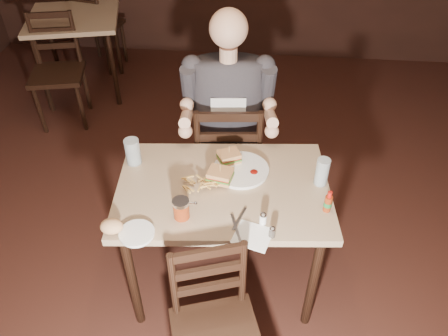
# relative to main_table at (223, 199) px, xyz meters

# --- Properties ---
(room_shell) EXTENTS (7.00, 7.00, 7.00)m
(room_shell) POSITION_rel_main_table_xyz_m (0.07, -0.34, 0.72)
(room_shell) COLOR black
(room_shell) RESTS_ON ground
(main_table) EXTENTS (1.14, 0.82, 0.77)m
(main_table) POSITION_rel_main_table_xyz_m (0.00, 0.00, 0.00)
(main_table) COLOR tan
(main_table) RESTS_ON ground
(bg_table) EXTENTS (0.97, 0.97, 0.77)m
(bg_table) POSITION_rel_main_table_xyz_m (-1.60, 2.16, 0.00)
(bg_table) COLOR tan
(bg_table) RESTS_ON ground
(chair_far) EXTENTS (0.49, 0.53, 0.96)m
(chair_far) POSITION_rel_main_table_xyz_m (-0.03, 0.60, -0.20)
(chair_far) COLOR black
(chair_far) RESTS_ON ground
(bg_chair_far) EXTENTS (0.52, 0.55, 0.93)m
(bg_chair_far) POSITION_rel_main_table_xyz_m (-1.60, 2.71, -0.21)
(bg_chair_far) COLOR black
(bg_chair_far) RESTS_ON ground
(bg_chair_near) EXTENTS (0.53, 0.56, 0.94)m
(bg_chair_near) POSITION_rel_main_table_xyz_m (-1.60, 1.61, -0.21)
(bg_chair_near) COLOR black
(bg_chair_near) RESTS_ON ground
(diner) EXTENTS (0.60, 0.49, 0.97)m
(diner) POSITION_rel_main_table_xyz_m (-0.02, 0.55, 0.30)
(diner) COLOR #2C2A2F
(diner) RESTS_ON chair_far
(dinner_plate) EXTENTS (0.31, 0.31, 0.02)m
(dinner_plate) POSITION_rel_main_table_xyz_m (0.08, 0.12, 0.10)
(dinner_plate) COLOR white
(dinner_plate) RESTS_ON main_table
(sandwich_left) EXTENTS (0.14, 0.12, 0.10)m
(sandwich_left) POSITION_rel_main_table_xyz_m (-0.02, 0.03, 0.16)
(sandwich_left) COLOR tan
(sandwich_left) RESTS_ON dinner_plate
(sandwich_right) EXTENTS (0.14, 0.13, 0.10)m
(sandwich_right) POSITION_rel_main_table_xyz_m (0.01, 0.18, 0.16)
(sandwich_right) COLOR tan
(sandwich_right) RESTS_ON dinner_plate
(fries_pile) EXTENTS (0.26, 0.19, 0.04)m
(fries_pile) POSITION_rel_main_table_xyz_m (-0.10, -0.03, 0.13)
(fries_pile) COLOR #D9AA57
(fries_pile) RESTS_ON dinner_plate
(ketchup_dollop) EXTENTS (0.05, 0.05, 0.01)m
(ketchup_dollop) POSITION_rel_main_table_xyz_m (0.15, 0.10, 0.11)
(ketchup_dollop) COLOR maroon
(ketchup_dollop) RESTS_ON dinner_plate
(glass_left) EXTENTS (0.09, 0.09, 0.15)m
(glass_left) POSITION_rel_main_table_xyz_m (-0.50, 0.14, 0.17)
(glass_left) COLOR silver
(glass_left) RESTS_ON main_table
(glass_right) EXTENTS (0.07, 0.07, 0.15)m
(glass_right) POSITION_rel_main_table_xyz_m (0.49, 0.07, 0.17)
(glass_right) COLOR silver
(glass_right) RESTS_ON main_table
(hot_sauce) EXTENTS (0.04, 0.04, 0.12)m
(hot_sauce) POSITION_rel_main_table_xyz_m (0.51, -0.12, 0.15)
(hot_sauce) COLOR maroon
(hot_sauce) RESTS_ON main_table
(salt_shaker) EXTENTS (0.04, 0.04, 0.06)m
(salt_shaker) POSITION_rel_main_table_xyz_m (0.21, -0.23, 0.12)
(salt_shaker) COLOR white
(salt_shaker) RESTS_ON main_table
(pepper_shaker) EXTENTS (0.03, 0.03, 0.05)m
(pepper_shaker) POSITION_rel_main_table_xyz_m (0.25, -0.31, 0.12)
(pepper_shaker) COLOR #38332D
(pepper_shaker) RESTS_ON main_table
(syrup_dispenser) EXTENTS (0.09, 0.09, 0.10)m
(syrup_dispenser) POSITION_rel_main_table_xyz_m (-0.17, -0.23, 0.15)
(syrup_dispenser) COLOR maroon
(syrup_dispenser) RESTS_ON main_table
(napkin) EXTENTS (0.20, 0.19, 0.00)m
(napkin) POSITION_rel_main_table_xyz_m (0.17, -0.32, 0.09)
(napkin) COLOR white
(napkin) RESTS_ON main_table
(knife) EXTENTS (0.07, 0.19, 0.00)m
(knife) POSITION_rel_main_table_xyz_m (0.09, -0.29, 0.10)
(knife) COLOR silver
(knife) RESTS_ON napkin
(fork) EXTENTS (0.06, 0.15, 0.00)m
(fork) POSITION_rel_main_table_xyz_m (0.10, -0.22, 0.10)
(fork) COLOR silver
(fork) RESTS_ON napkin
(side_plate) EXTENTS (0.17, 0.17, 0.01)m
(side_plate) POSITION_rel_main_table_xyz_m (-0.35, -0.36, 0.10)
(side_plate) COLOR white
(side_plate) RESTS_ON main_table
(bread_roll) EXTENTS (0.11, 0.10, 0.06)m
(bread_roll) POSITION_rel_main_table_xyz_m (-0.47, -0.36, 0.14)
(bread_roll) COLOR tan
(bread_roll) RESTS_ON side_plate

